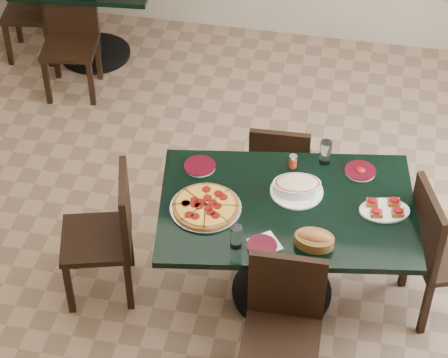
% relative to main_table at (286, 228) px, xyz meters
% --- Properties ---
extents(floor, '(5.50, 5.50, 0.00)m').
position_rel_main_table_xyz_m(floor, '(-0.34, 0.18, -0.57)').
color(floor, '#87674E').
rests_on(floor, ground).
extents(main_table, '(1.58, 1.15, 0.75)m').
position_rel_main_table_xyz_m(main_table, '(0.00, 0.00, 0.00)').
color(main_table, black).
rests_on(main_table, floor).
extents(back_table, '(1.14, 0.87, 0.75)m').
position_rel_main_table_xyz_m(back_table, '(-1.93, 2.28, -0.04)').
color(back_table, black).
rests_on(back_table, floor).
extents(chair_far, '(0.39, 0.39, 0.81)m').
position_rel_main_table_xyz_m(chair_far, '(-0.13, 0.66, -0.12)').
color(chair_far, black).
rests_on(chair_far, floor).
extents(chair_near, '(0.42, 0.42, 0.88)m').
position_rel_main_table_xyz_m(chair_near, '(0.08, -0.62, -0.08)').
color(chair_near, black).
rests_on(chair_near, floor).
extents(chair_right, '(0.55, 0.55, 0.93)m').
position_rel_main_table_xyz_m(chair_right, '(0.89, 0.07, -0.05)').
color(chair_right, black).
rests_on(chair_right, floor).
extents(chair_left, '(0.51, 0.51, 0.89)m').
position_rel_main_table_xyz_m(chair_left, '(-1.03, -0.15, -0.07)').
color(chair_left, black).
rests_on(chair_left, floor).
extents(back_chair_near, '(0.46, 0.46, 0.87)m').
position_rel_main_table_xyz_m(back_chair_near, '(-1.95, 1.85, -0.09)').
color(back_chair_near, black).
rests_on(back_chair_near, floor).
extents(back_chair_left, '(0.45, 0.45, 0.85)m').
position_rel_main_table_xyz_m(back_chair_left, '(-2.35, 2.22, -0.09)').
color(back_chair_left, black).
rests_on(back_chair_left, floor).
extents(pepperoni_pizza, '(0.41, 0.41, 0.04)m').
position_rel_main_table_xyz_m(pepperoni_pizza, '(-0.45, -0.12, 0.20)').
color(pepperoni_pizza, silver).
rests_on(pepperoni_pizza, main_table).
extents(lasagna_casserole, '(0.31, 0.31, 0.09)m').
position_rel_main_table_xyz_m(lasagna_casserole, '(0.03, 0.12, 0.23)').
color(lasagna_casserole, white).
rests_on(lasagna_casserole, main_table).
extents(bread_basket, '(0.22, 0.16, 0.09)m').
position_rel_main_table_xyz_m(bread_basket, '(0.18, -0.27, 0.22)').
color(bread_basket, brown).
rests_on(bread_basket, main_table).
extents(bruschetta_platter, '(0.32, 0.25, 0.05)m').
position_rel_main_table_xyz_m(bruschetta_platter, '(0.54, 0.06, 0.21)').
color(bruschetta_platter, white).
rests_on(bruschetta_platter, main_table).
extents(side_plate_near, '(0.17, 0.17, 0.02)m').
position_rel_main_table_xyz_m(side_plate_near, '(-0.09, -0.34, 0.19)').
color(side_plate_near, white).
rests_on(side_plate_near, main_table).
extents(side_plate_far_r, '(0.18, 0.18, 0.03)m').
position_rel_main_table_xyz_m(side_plate_far_r, '(0.38, 0.37, 0.19)').
color(side_plate_far_r, white).
rests_on(side_plate_far_r, main_table).
extents(side_plate_far_l, '(0.19, 0.19, 0.02)m').
position_rel_main_table_xyz_m(side_plate_far_l, '(-0.56, 0.22, 0.19)').
color(side_plate_far_l, white).
rests_on(side_plate_far_l, main_table).
extents(napkin_setting, '(0.21, 0.21, 0.01)m').
position_rel_main_table_xyz_m(napkin_setting, '(-0.08, -0.32, 0.18)').
color(napkin_setting, white).
rests_on(napkin_setting, main_table).
extents(water_glass_a, '(0.07, 0.07, 0.15)m').
position_rel_main_table_xyz_m(water_glass_a, '(0.16, 0.42, 0.26)').
color(water_glass_a, silver).
rests_on(water_glass_a, main_table).
extents(water_glass_b, '(0.07, 0.07, 0.14)m').
position_rel_main_table_xyz_m(water_glass_b, '(-0.23, -0.37, 0.25)').
color(water_glass_b, silver).
rests_on(water_glass_b, main_table).
extents(pepper_shaker, '(0.05, 0.05, 0.08)m').
position_rel_main_table_xyz_m(pepper_shaker, '(-0.02, 0.34, 0.22)').
color(pepper_shaker, '#AD2912').
rests_on(pepper_shaker, main_table).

